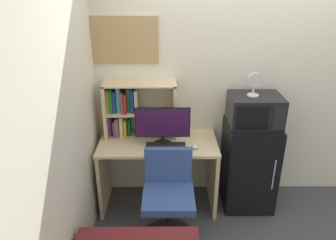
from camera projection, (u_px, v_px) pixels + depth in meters
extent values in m
cube|color=silver|center=(289.00, 81.00, 3.34)|extent=(6.40, 0.04, 2.60)
cube|color=silver|center=(36.00, 164.00, 1.84)|extent=(0.04, 4.40, 2.60)
cube|color=beige|center=(158.00, 143.00, 3.26)|extent=(1.19, 0.60, 0.03)
cube|color=beige|center=(104.00, 175.00, 3.41)|extent=(0.04, 0.54, 0.73)
cube|color=beige|center=(213.00, 175.00, 3.42)|extent=(0.04, 0.54, 0.73)
cube|color=beige|center=(106.00, 110.00, 3.29)|extent=(0.03, 0.26, 0.56)
cube|color=beige|center=(175.00, 109.00, 3.30)|extent=(0.03, 0.26, 0.56)
cube|color=beige|center=(139.00, 84.00, 3.18)|extent=(0.73, 0.26, 0.01)
cube|color=beige|center=(141.00, 112.00, 3.31)|extent=(0.67, 0.26, 0.01)
cube|color=purple|center=(110.00, 124.00, 3.39)|extent=(0.02, 0.16, 0.21)
cube|color=black|center=(113.00, 124.00, 3.39)|extent=(0.02, 0.16, 0.21)
cube|color=purple|center=(115.00, 126.00, 3.38)|extent=(0.02, 0.22, 0.17)
cube|color=brown|center=(118.00, 125.00, 3.38)|extent=(0.03, 0.21, 0.20)
cube|color=silver|center=(122.00, 124.00, 3.38)|extent=(0.04, 0.20, 0.21)
cube|color=gold|center=(126.00, 126.00, 3.38)|extent=(0.03, 0.21, 0.18)
cube|color=#197233|center=(129.00, 125.00, 3.40)|extent=(0.02, 0.15, 0.17)
cube|color=gold|center=(109.00, 100.00, 3.28)|extent=(0.03, 0.15, 0.23)
cube|color=#197233|center=(112.00, 99.00, 3.27)|extent=(0.02, 0.20, 0.25)
cube|color=navy|center=(115.00, 100.00, 3.28)|extent=(0.03, 0.18, 0.22)
cube|color=teal|center=(119.00, 98.00, 3.28)|extent=(0.04, 0.17, 0.26)
cube|color=brown|center=(123.00, 101.00, 3.28)|extent=(0.02, 0.19, 0.21)
cube|color=#B21E1E|center=(126.00, 101.00, 3.27)|extent=(0.03, 0.21, 0.21)
cube|color=#197233|center=(129.00, 99.00, 3.28)|extent=(0.03, 0.15, 0.24)
cube|color=navy|center=(133.00, 99.00, 3.28)|extent=(0.03, 0.18, 0.24)
cube|color=silver|center=(136.00, 100.00, 3.28)|extent=(0.03, 0.17, 0.23)
cylinder|color=black|center=(163.00, 144.00, 3.19)|extent=(0.19, 0.19, 0.02)
cylinder|color=black|center=(163.00, 140.00, 3.17)|extent=(0.04, 0.04, 0.08)
cube|color=black|center=(163.00, 122.00, 3.10)|extent=(0.53, 0.01, 0.31)
cube|color=#33143D|center=(163.00, 123.00, 3.09)|extent=(0.51, 0.02, 0.28)
cube|color=black|center=(166.00, 146.00, 3.14)|extent=(0.39, 0.15, 0.02)
ellipsoid|color=silver|center=(195.00, 146.00, 3.13)|extent=(0.07, 0.10, 0.03)
cube|color=black|center=(248.00, 165.00, 3.41)|extent=(0.51, 0.51, 0.93)
cube|color=black|center=(255.00, 178.00, 3.18)|extent=(0.49, 0.01, 0.90)
cylinder|color=#B2B2B7|center=(274.00, 175.00, 3.15)|extent=(0.01, 0.01, 0.33)
cube|color=black|center=(255.00, 110.00, 3.16)|extent=(0.50, 0.39, 0.30)
cube|color=black|center=(253.00, 118.00, 2.98)|extent=(0.30, 0.01, 0.23)
cube|color=black|center=(280.00, 118.00, 2.98)|extent=(0.12, 0.01, 0.24)
cylinder|color=silver|center=(253.00, 95.00, 3.10)|extent=(0.11, 0.11, 0.01)
cylinder|color=silver|center=(253.00, 91.00, 3.08)|extent=(0.02, 0.02, 0.08)
cylinder|color=silver|center=(255.00, 80.00, 3.03)|extent=(0.14, 0.03, 0.14)
cylinder|color=black|center=(168.00, 239.00, 3.04)|extent=(0.52, 0.52, 0.04)
cylinder|color=black|center=(168.00, 220.00, 2.95)|extent=(0.04, 0.04, 0.46)
cube|color=#334C8C|center=(168.00, 197.00, 2.85)|extent=(0.45, 0.45, 0.07)
cube|color=#334C8C|center=(168.00, 165.00, 2.95)|extent=(0.43, 0.06, 0.34)
cube|color=tan|center=(124.00, 40.00, 3.13)|extent=(0.66, 0.02, 0.45)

